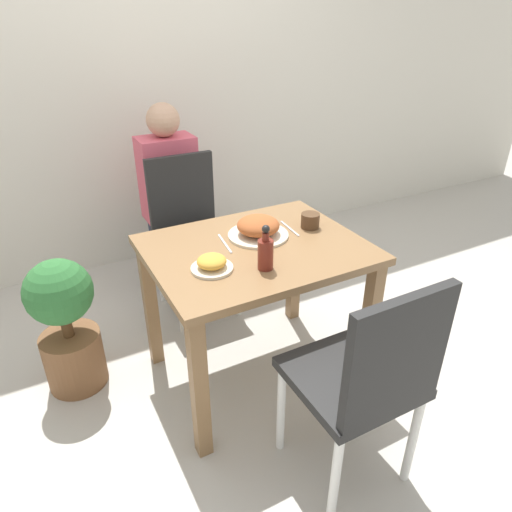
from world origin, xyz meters
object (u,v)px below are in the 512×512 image
object	(u,v)px
drink_cup	(310,221)
sauce_bottle	(266,252)
side_plate	(212,264)
potted_plant_left	(66,323)
chair_near	(367,377)
food_plate	(258,228)
chair_far	(190,226)
person_figure	(170,198)

from	to	relation	value
drink_cup	sauce_bottle	distance (m)	0.46
side_plate	potted_plant_left	distance (m)	0.82
chair_near	sauce_bottle	bearing A→B (deg)	-78.05
sauce_bottle	drink_cup	bearing A→B (deg)	32.80
chair_near	food_plate	size ratio (longest dim) A/B	3.29
chair_far	drink_cup	world-z (taller)	chair_far
chair_near	drink_cup	size ratio (longest dim) A/B	10.45
food_plate	potted_plant_left	xyz separation A→B (m)	(-0.87, 0.27, -0.41)
food_plate	person_figure	size ratio (longest dim) A/B	0.24
food_plate	drink_cup	bearing A→B (deg)	-6.63
food_plate	sauce_bottle	bearing A→B (deg)	-112.82
chair_far	potted_plant_left	xyz separation A→B (m)	(-0.78, -0.40, -0.17)
chair_near	sauce_bottle	world-z (taller)	chair_near
chair_near	drink_cup	xyz separation A→B (m)	(0.27, 0.77, 0.23)
chair_far	person_figure	xyz separation A→B (m)	(0.00, 0.35, 0.05)
drink_cup	person_figure	distance (m)	1.13
chair_far	sauce_bottle	world-z (taller)	chair_far
side_plate	drink_cup	bearing A→B (deg)	14.95
side_plate	chair_near	bearing A→B (deg)	-63.71
chair_near	sauce_bottle	xyz separation A→B (m)	(-0.11, 0.52, 0.27)
chair_near	food_plate	xyz separation A→B (m)	(0.01, 0.80, 0.24)
sauce_bottle	potted_plant_left	bearing A→B (deg)	144.32
drink_cup	chair_far	bearing A→B (deg)	117.16
chair_near	chair_far	xyz separation A→B (m)	(-0.09, 1.47, 0.00)
sauce_bottle	side_plate	bearing A→B (deg)	154.50
food_plate	potted_plant_left	distance (m)	1.00
chair_near	chair_far	distance (m)	1.47
chair_near	side_plate	bearing A→B (deg)	-63.71
person_figure	side_plate	bearing A→B (deg)	-100.33
chair_near	chair_far	world-z (taller)	same
potted_plant_left	drink_cup	bearing A→B (deg)	-14.63
potted_plant_left	chair_far	bearing A→B (deg)	27.37
side_plate	person_figure	bearing A→B (deg)	79.67
sauce_bottle	potted_plant_left	world-z (taller)	sauce_bottle
chair_far	food_plate	bearing A→B (deg)	-82.01
person_figure	chair_far	bearing A→B (deg)	-90.66
side_plate	potted_plant_left	world-z (taller)	side_plate
chair_near	potted_plant_left	bearing A→B (deg)	-50.91
side_plate	sauce_bottle	world-z (taller)	sauce_bottle
side_plate	potted_plant_left	bearing A→B (deg)	141.30
chair_far	side_plate	world-z (taller)	chair_far
potted_plant_left	food_plate	bearing A→B (deg)	-16.96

